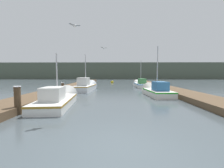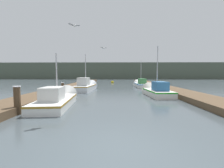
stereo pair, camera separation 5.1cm
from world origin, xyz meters
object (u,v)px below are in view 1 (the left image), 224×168
at_px(fishing_boat_0, 59,99).
at_px(fishing_boat_1, 156,91).
at_px(mooring_piling_1, 63,89).
at_px(seagull_1, 104,48).
at_px(fishing_boat_3, 140,84).
at_px(seagull_lead, 75,25).
at_px(mooring_piling_0, 18,100).
at_px(channel_buoy, 112,82).
at_px(fishing_boat_2, 86,86).

distance_m(fishing_boat_0, fishing_boat_1, 8.74).
xyz_separation_m(mooring_piling_1, seagull_1, (3.80, -1.69, 3.36)).
xyz_separation_m(fishing_boat_3, mooring_piling_1, (-8.61, -9.97, 0.22)).
height_order(fishing_boat_1, seagull_lead, fishing_boat_1).
distance_m(mooring_piling_0, channel_buoy, 25.82).
bearing_deg(channel_buoy, fishing_boat_0, -97.99).
height_order(mooring_piling_1, seagull_lead, seagull_lead).
distance_m(fishing_boat_2, seagull_1, 8.20).
height_order(fishing_boat_0, fishing_boat_3, fishing_boat_3).
height_order(fishing_boat_0, channel_buoy, fishing_boat_0).
bearing_deg(seagull_1, fishing_boat_1, 170.24).
relative_size(fishing_boat_3, seagull_1, 11.50).
relative_size(fishing_boat_0, mooring_piling_0, 3.89).
xyz_separation_m(fishing_boat_3, seagull_lead, (-5.93, -15.78, 3.97)).
bearing_deg(mooring_piling_1, fishing_boat_1, 6.03).
distance_m(fishing_boat_2, mooring_piling_0, 11.21).
distance_m(mooring_piling_0, seagull_1, 6.68).
bearing_deg(fishing_boat_1, fishing_boat_0, -154.88).
xyz_separation_m(fishing_boat_1, fishing_boat_2, (-7.39, 4.32, 0.06)).
xyz_separation_m(fishing_boat_0, mooring_piling_1, (-0.91, 3.36, 0.27)).
bearing_deg(fishing_boat_0, fishing_boat_3, 54.55).
bearing_deg(mooring_piling_0, fishing_boat_1, 37.86).
distance_m(fishing_boat_1, seagull_lead, 9.75).
relative_size(mooring_piling_0, seagull_1, 2.86).
distance_m(fishing_boat_0, fishing_boat_2, 8.59).
height_order(fishing_boat_1, mooring_piling_1, fishing_boat_1).
bearing_deg(fishing_boat_0, seagull_1, 24.53).
distance_m(fishing_boat_0, seagull_1, 4.93).
bearing_deg(fishing_boat_2, fishing_boat_0, -87.26).
bearing_deg(fishing_boat_3, fishing_boat_2, -148.47).
relative_size(mooring_piling_0, seagull_lead, 2.81).
distance_m(fishing_boat_1, seagull_1, 6.47).
height_order(seagull_lead, seagull_1, seagull_lead).
bearing_deg(fishing_boat_1, seagull_lead, -135.11).
xyz_separation_m(channel_buoy, seagull_1, (-0.32, -21.23, 3.82)).
relative_size(fishing_boat_0, fishing_boat_1, 1.10).
height_order(fishing_boat_1, mooring_piling_0, fishing_boat_1).
bearing_deg(channel_buoy, mooring_piling_0, -99.67).
bearing_deg(seagull_lead, mooring_piling_0, 145.46).
distance_m(fishing_boat_3, channel_buoy, 10.58).
height_order(fishing_boat_0, mooring_piling_1, fishing_boat_0).
height_order(mooring_piling_0, seagull_lead, seagull_lead).
bearing_deg(fishing_boat_2, mooring_piling_1, -98.03).
distance_m(fishing_boat_3, seagull_lead, 17.32).
xyz_separation_m(channel_buoy, seagull_lead, (-1.44, -25.36, 4.20)).
relative_size(fishing_boat_3, mooring_piling_0, 4.02).
bearing_deg(seagull_lead, fishing_boat_2, 61.68).
bearing_deg(fishing_boat_0, mooring_piling_0, -119.23).
xyz_separation_m(fishing_boat_2, channel_buoy, (2.98, 14.32, -0.30)).
relative_size(mooring_piling_1, seagull_1, 2.51).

